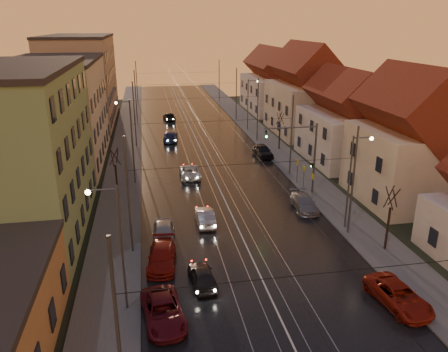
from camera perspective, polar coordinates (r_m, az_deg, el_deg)
ground at (r=27.25m, az=7.08°, el=-17.48°), size 160.00×160.00×0.00m
road at (r=63.24m, az=-3.50°, el=4.45°), size 16.00×120.00×0.04m
sidewalk_left at (r=62.91m, az=-12.60°, el=3.99°), size 4.00×120.00×0.15m
sidewalk_right at (r=65.09m, az=5.30°, el=4.89°), size 4.00×120.00×0.15m
tram_rail_0 at (r=63.02m, az=-5.49°, el=4.38°), size 0.06×120.00×0.03m
tram_rail_1 at (r=63.15m, az=-4.20°, el=4.45°), size 0.06×120.00×0.03m
tram_rail_2 at (r=63.32m, az=-2.81°, el=4.52°), size 0.06×120.00×0.03m
tram_rail_3 at (r=63.51m, az=-1.52°, el=4.58°), size 0.06×120.00×0.03m
apartment_left_1 at (r=37.57m, az=-26.06°, el=2.29°), size 10.00×18.00×13.00m
apartment_left_2 at (r=56.66m, az=-20.88°, el=7.67°), size 10.00×20.00×12.00m
apartment_left_3 at (r=79.96m, az=-18.05°, el=11.80°), size 10.00×24.00×14.00m
house_right_1 at (r=44.35m, az=23.00°, el=3.69°), size 8.67×10.20×10.80m
house_right_2 at (r=55.52m, az=15.78°, el=6.56°), size 9.18×12.24×9.20m
house_right_3 at (r=68.87m, az=10.51°, el=10.32°), size 9.18×14.28×11.50m
house_right_4 at (r=85.89m, az=6.27°, el=11.76°), size 9.18×16.32×10.00m
catenary_pole_l_0 at (r=18.92m, az=-13.66°, el=-19.78°), size 0.16×0.16×9.00m
catenary_pole_l_1 at (r=32.01m, az=-12.37°, el=-2.69°), size 0.16×0.16×9.00m
catenary_pole_r_1 at (r=35.55m, az=16.48°, el=-0.80°), size 0.16×0.16×9.00m
catenary_pole_l_2 at (r=46.27m, az=-11.87°, el=4.22°), size 0.16×0.16×9.00m
catenary_pole_r_2 at (r=48.79m, az=8.80°, el=5.18°), size 0.16×0.16×9.00m
catenary_pole_l_3 at (r=60.89m, az=-11.61°, el=7.84°), size 0.16×0.16×9.00m
catenary_pole_r_3 at (r=62.82m, az=4.42°, el=8.52°), size 0.16×0.16×9.00m
catenary_pole_l_4 at (r=75.65m, az=-11.45°, el=10.05°), size 0.16×0.16×9.00m
catenary_pole_r_4 at (r=77.22m, az=1.62°, el=10.61°), size 0.16×0.16×9.00m
catenary_pole_l_5 at (r=93.47m, az=-11.32°, el=11.78°), size 0.16×0.16×9.00m
catenary_pole_r_5 at (r=94.75m, az=-0.63°, el=12.25°), size 0.16×0.16×9.00m
street_lamp_0 at (r=25.50m, az=-14.00°, el=-7.79°), size 1.75×0.32×8.00m
street_lamp_1 at (r=36.49m, az=16.56°, el=0.35°), size 1.75×0.32×8.00m
street_lamp_2 at (r=52.02m, az=-12.34°, el=6.29°), size 1.75×0.32×8.00m
street_lamp_3 at (r=69.56m, az=3.39°, el=9.93°), size 1.75×0.32×8.00m
traffic_light_mast at (r=43.11m, az=10.57°, el=3.33°), size 5.30×0.32×7.20m
bare_tree_0 at (r=43.11m, az=-13.91°, el=0.14°), size 1.09×1.09×5.11m
bare_tree_1 at (r=34.62m, az=20.71°, el=-5.44°), size 1.09×1.09×5.11m
bare_tree_2 at (r=59.04m, az=7.28°, el=5.72°), size 1.09×1.09×5.11m
driving_car_0 at (r=29.31m, az=-2.86°, el=-12.90°), size 1.79×3.85×1.28m
driving_car_1 at (r=37.39m, az=-2.49°, el=-5.32°), size 1.42×4.06×1.34m
driving_car_2 at (r=48.70m, az=-4.49°, el=0.60°), size 2.27×4.72×1.30m
driving_car_3 at (r=64.11m, az=-7.00°, el=5.18°), size 2.47×5.03×1.41m
driving_car_4 at (r=77.96m, az=-7.16°, el=7.73°), size 2.20×4.44×1.45m
parked_left_1 at (r=26.41m, az=-7.95°, el=-17.09°), size 2.73×4.99×1.33m
parked_left_2 at (r=31.65m, az=-8.12°, el=-10.36°), size 2.42×4.89×1.37m
parked_left_3 at (r=34.74m, az=-7.88°, el=-7.39°), size 1.98×4.44×1.48m
parked_right_0 at (r=29.37m, az=21.81°, el=-14.31°), size 2.76×5.00×1.33m
parked_right_1 at (r=40.88m, az=10.44°, el=-3.44°), size 2.04×4.54×1.29m
parked_right_2 at (r=56.22m, az=5.06°, el=3.30°), size 2.12×4.67×1.56m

